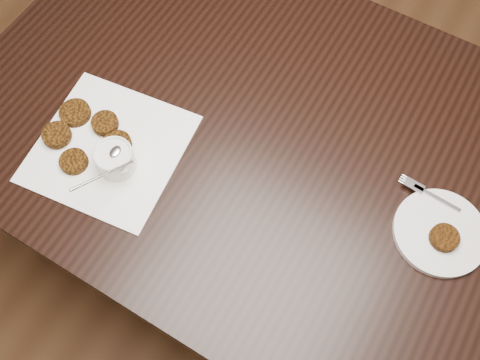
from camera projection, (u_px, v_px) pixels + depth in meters
name	position (u px, v px, depth m)	size (l,w,h in m)	color
floor	(244.00, 277.00, 1.79)	(4.00, 4.00, 0.00)	#55351D
table	(272.00, 205.00, 1.50)	(1.48, 0.95, 0.75)	black
napkin	(109.00, 148.00, 1.15)	(0.31, 0.31, 0.00)	white
sauce_ramekin	(112.00, 152.00, 1.08)	(0.11, 0.11, 0.12)	white
patty_cluster	(91.00, 136.00, 1.15)	(0.23, 0.23, 0.02)	#61390C
plate_with_patty	(441.00, 231.00, 1.06)	(0.19, 0.19, 0.03)	silver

